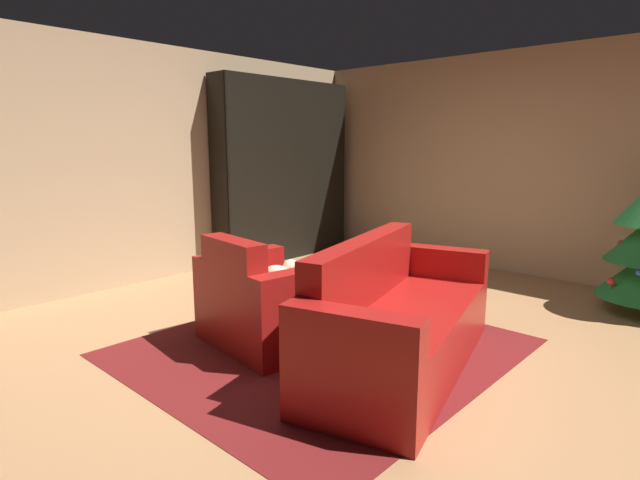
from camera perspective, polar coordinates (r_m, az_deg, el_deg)
The scene contains 10 objects.
ground_plane at distance 3.89m, azimuth 4.53°, elevation -11.83°, with size 7.18×7.18×0.00m, color #AF7C51.
wall_back at distance 6.26m, azimuth 22.20°, elevation 7.91°, with size 5.85×0.06×2.53m, color tan.
wall_left at distance 5.84m, azimuth -18.45°, elevation 8.00°, with size 0.06×6.10×2.53m, color tan.
area_rug at distance 3.86m, azimuth 0.27°, elevation -11.93°, with size 2.38×2.57×0.01m, color maroon.
bookshelf_unit at distance 6.77m, azimuth -3.23°, elevation 7.87°, with size 0.35×2.06×2.29m.
armchair_red at distance 3.87m, azimuth -6.14°, elevation -7.21°, with size 1.04×0.87×0.84m.
couch_red at distance 3.50m, azimuth 8.74°, elevation -9.30°, with size 1.25×2.07×0.86m.
coffee_table at distance 3.76m, azimuth 2.09°, elevation -6.62°, with size 0.73×0.73×0.40m.
book_stack_on_table at distance 3.73m, azimuth 2.72°, elevation -5.21°, with size 0.21×0.17×0.13m.
bottle_on_table at distance 3.56m, azimuth 3.80°, elevation -5.46°, with size 0.08×0.08×0.24m.
Camera 1 is at (2.20, -2.84, 1.50)m, focal length 28.50 mm.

